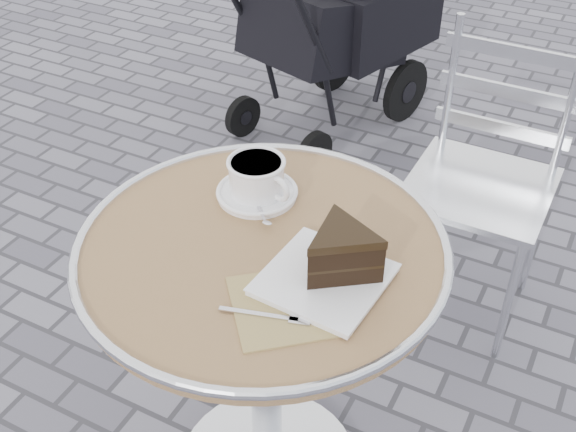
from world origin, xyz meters
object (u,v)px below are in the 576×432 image
at_px(cake_plate_set, 337,259).
at_px(bistro_chair, 493,145).
at_px(cafe_table, 264,307).
at_px(baby_stroller, 338,23).
at_px(cappuccino_set, 257,181).

xyz_separation_m(cake_plate_set, bistro_chair, (0.08, 0.91, -0.25)).
distance_m(cafe_table, baby_stroller, 1.75).
distance_m(cafe_table, cappuccino_set, 0.26).
xyz_separation_m(cafe_table, cake_plate_set, (0.16, -0.02, 0.21)).
height_order(cake_plate_set, baby_stroller, baby_stroller).
height_order(cappuccino_set, bistro_chair, bistro_chair).
bearing_deg(cafe_table, cake_plate_set, -8.40).
relative_size(cafe_table, cappuccino_set, 4.16).
bearing_deg(baby_stroller, cappuccino_set, -55.56).
relative_size(cappuccino_set, bistro_chair, 0.21).
distance_m(cake_plate_set, bistro_chair, 0.95).
distance_m(cappuccino_set, cake_plate_set, 0.30).
bearing_deg(bistro_chair, baby_stroller, 137.23).
bearing_deg(cappuccino_set, baby_stroller, 123.54).
bearing_deg(baby_stroller, cake_plate_set, -49.66).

